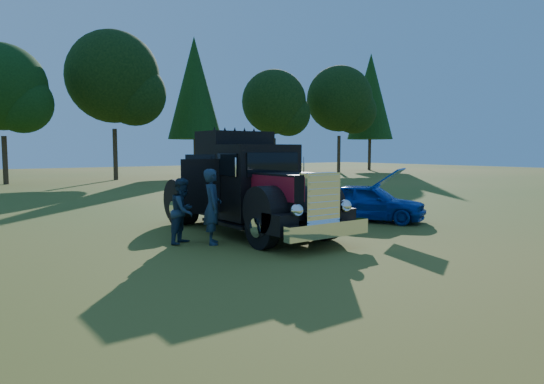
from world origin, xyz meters
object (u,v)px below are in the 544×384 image
at_px(hotrod_coupe, 369,202).
at_px(spectator_near, 212,207).
at_px(spectator_far, 183,211).
at_px(diamond_t_truck, 251,190).

bearing_deg(hotrod_coupe, spectator_near, -175.91).
bearing_deg(hotrod_coupe, spectator_far, 179.45).
distance_m(spectator_near, spectator_far, 0.79).
xyz_separation_m(spectator_near, spectator_far, (-0.58, 0.52, -0.12)).
relative_size(hotrod_coupe, spectator_near, 2.15).
distance_m(diamond_t_truck, hotrod_coupe, 4.74).
distance_m(diamond_t_truck, spectator_far, 2.33).
relative_size(diamond_t_truck, spectator_near, 3.65).
bearing_deg(diamond_t_truck, spectator_near, -155.55).
distance_m(hotrod_coupe, spectator_far, 6.98).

